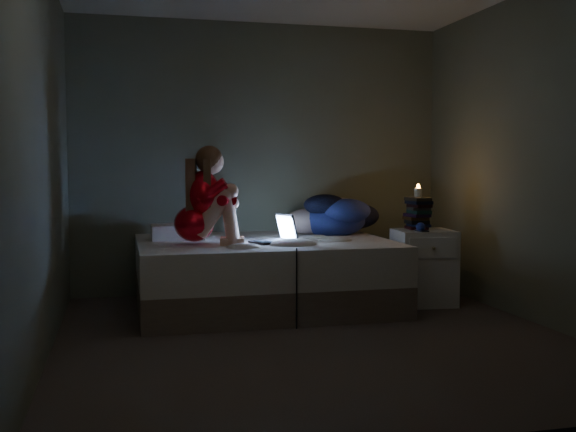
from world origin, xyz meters
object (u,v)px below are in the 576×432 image
object	(u,v)px
nightstand	(424,267)
phone	(423,231)
bed	(264,274)
woman	(194,195)
laptop	(273,228)
candle	(418,194)

from	to	relation	value
nightstand	phone	size ratio (longest dim) A/B	4.73
bed	phone	world-z (taller)	phone
phone	bed	bearing A→B (deg)	159.80
bed	woman	distance (m)	0.95
laptop	nightstand	xyz separation A→B (m)	(1.37, 0.02, -0.38)
woman	nightstand	size ratio (longest dim) A/B	1.22
bed	phone	size ratio (longest dim) A/B	15.27
woman	candle	xyz separation A→B (m)	(2.00, 0.08, -0.01)
woman	candle	size ratio (longest dim) A/B	10.07
laptop	nightstand	distance (m)	1.42
bed	laptop	size ratio (longest dim) A/B	6.16
laptop	bed	bearing A→B (deg)	73.12
candle	phone	xyz separation A→B (m)	(-0.04, -0.21, -0.31)
woman	candle	bearing A→B (deg)	12.58
nightstand	phone	world-z (taller)	phone
bed	woman	world-z (taller)	woman
woman	laptop	size ratio (longest dim) A/B	2.32
bed	nightstand	distance (m)	1.41
bed	phone	bearing A→B (deg)	-13.50
woman	laptop	xyz separation A→B (m)	(0.65, -0.03, -0.28)
nightstand	laptop	bearing A→B (deg)	-173.88
nightstand	phone	bearing A→B (deg)	-112.68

